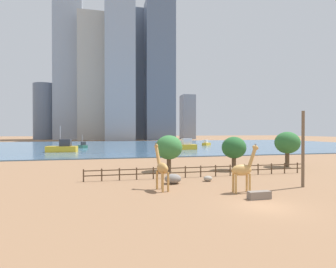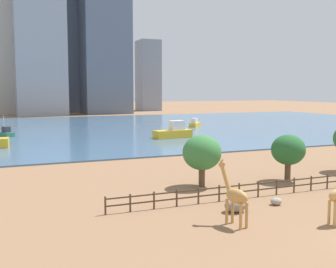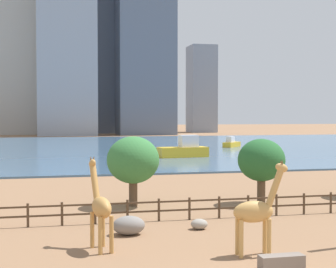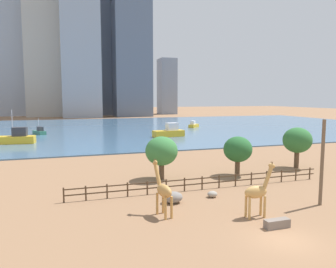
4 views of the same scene
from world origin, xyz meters
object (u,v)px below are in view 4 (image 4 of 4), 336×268
Objects in this scene: giraffe_companion at (257,192)px; boulder_near_fence at (212,194)px; tree_right_tall at (238,150)px; boat_tug at (194,125)px; feeding_trough at (277,224)px; boat_ferry at (16,138)px; boat_sailboat at (40,132)px; boulder_by_pole at (173,197)px; utility_pole at (322,163)px; giraffe_tall at (163,190)px; boat_barge at (169,132)px; tree_left_large at (162,151)px; tree_center_broad at (297,140)px.

boulder_near_fence is (-1.00, 5.45, -1.66)m from giraffe_companion.
tree_right_tall reaches higher than boat_tug.
feeding_trough is 0.25× the size of boat_ferry.
boulder_by_pole is at bearing 166.69° from boat_sailboat.
boat_sailboat is (-25.07, 61.30, -2.71)m from utility_pole.
boat_tug is at bearing 65.91° from boulder_by_pole.
giraffe_tall reaches higher than giraffe_companion.
utility_pole is 12.59m from boulder_by_pole.
boulder_by_pole is (-3.87, -0.41, 0.20)m from boulder_near_fence.
boat_barge is at bearing 76.57° from boulder_near_fence.
feeding_trough is 0.40× the size of tree_right_tall.
boulder_near_fence is 0.51× the size of feeding_trough.
boat_barge is at bearing -171.84° from boat_tug.
boat_ferry is at bearing 118.56° from tree_left_large.
boat_ferry is 1.68× the size of boat_tug.
tree_center_broad is at bearing 0.47° from tree_left_large.
boat_barge is at bearing 70.29° from tree_left_large.
boulder_by_pole is 0.37× the size of tree_right_tall.
utility_pole is 0.99× the size of boat_barge.
boat_ferry is at bearing 158.76° from boat_tug.
boat_sailboat is at bearing 115.50° from tree_right_tall.
utility_pole is at bearing -109.02° from giraffe_tall.
utility_pole is 15.89m from tree_left_large.
feeding_trough is 66.91m from boat_sailboat.
tree_right_tall is at bearing 46.20° from boulder_near_fence.
tree_left_large is (3.15, 10.68, 1.11)m from giraffe_tall.
utility_pole is at bearing -51.22° from tree_left_large.
boulder_near_fence is at bearing -157.30° from boat_tug.
boat_tug is at bearing 71.78° from feeding_trough.
boat_ferry is at bearing -3.99° from boat_barge.
tree_center_broad is (7.94, 12.53, -0.06)m from utility_pole.
feeding_trough is at bearing 73.05° from boat_barge.
tree_center_broad is (14.36, 15.48, 3.19)m from feeding_trough.
tree_left_large reaches higher than feeding_trough.
boat_sailboat is (-33.01, 48.78, -2.65)m from tree_center_broad.
tree_left_large reaches higher than boulder_near_fence.
boat_ferry is (-28.34, 46.16, -2.30)m from utility_pole.
tree_left_large is at bearing 170.43° from boat_sailboat.
tree_left_large is at bearing -179.53° from tree_center_broad.
tree_left_large reaches higher than tree_right_tall.
giraffe_companion is at bearing -173.36° from utility_pole.
tree_left_large is (-2.37, 7.70, 2.79)m from boulder_near_fence.
giraffe_tall is 0.81× the size of tree_center_broad.
boat_tug is at bearing -148.40° from boat_ferry.
giraffe_tall is 47.01m from boat_ferry.
boat_barge is (14.13, 43.38, 0.75)m from boulder_by_pole.
giraffe_companion is 0.59× the size of utility_pole.
utility_pole is 66.29m from boat_sailboat.
feeding_trough is 15.41m from tree_right_tall.
giraffe_companion reaches higher than boat_tug.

